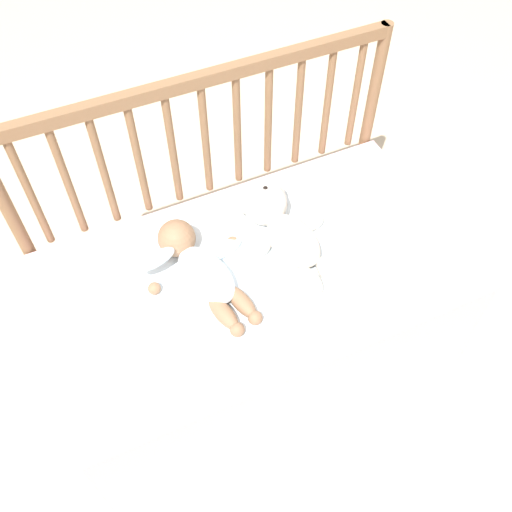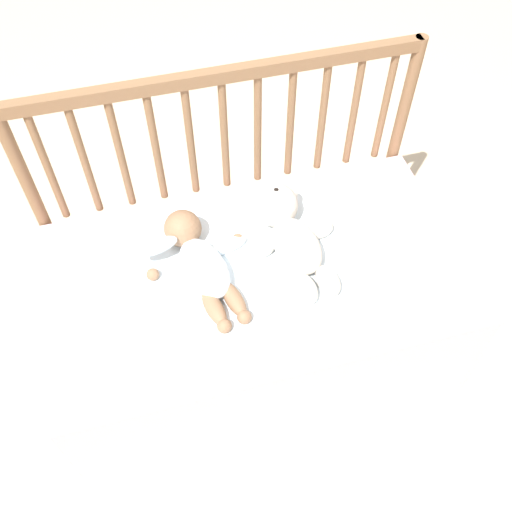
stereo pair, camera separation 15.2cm
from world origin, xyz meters
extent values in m
plane|color=#C6B293|center=(0.00, 0.00, 0.00)|extent=(12.00, 12.00, 0.00)
cube|color=#EDB7C6|center=(0.00, 0.00, 0.23)|extent=(1.15, 0.65, 0.46)
cylinder|color=brown|center=(-0.56, 0.35, 0.43)|extent=(0.04, 0.04, 0.87)
cylinder|color=brown|center=(0.56, 0.35, 0.43)|extent=(0.04, 0.04, 0.87)
cube|color=brown|center=(0.00, 0.35, 0.85)|extent=(1.11, 0.03, 0.04)
cylinder|color=brown|center=(-0.49, 0.35, 0.64)|extent=(0.02, 0.02, 0.37)
cylinder|color=brown|center=(-0.39, 0.35, 0.64)|extent=(0.02, 0.02, 0.37)
cylinder|color=brown|center=(-0.29, 0.35, 0.64)|extent=(0.02, 0.02, 0.37)
cylinder|color=brown|center=(-0.20, 0.35, 0.64)|extent=(0.02, 0.02, 0.37)
cylinder|color=brown|center=(-0.10, 0.35, 0.64)|extent=(0.02, 0.02, 0.37)
cylinder|color=brown|center=(0.00, 0.35, 0.64)|extent=(0.02, 0.02, 0.37)
cylinder|color=brown|center=(0.10, 0.35, 0.64)|extent=(0.02, 0.02, 0.37)
cylinder|color=brown|center=(0.20, 0.35, 0.64)|extent=(0.02, 0.02, 0.37)
cylinder|color=brown|center=(0.29, 0.35, 0.64)|extent=(0.02, 0.02, 0.37)
cylinder|color=brown|center=(0.39, 0.35, 0.64)|extent=(0.02, 0.02, 0.37)
cylinder|color=brown|center=(0.49, 0.35, 0.64)|extent=(0.02, 0.02, 0.37)
cube|color=white|center=(-0.01, 0.02, 0.46)|extent=(0.76, 0.51, 0.01)
ellipsoid|color=silver|center=(0.12, 0.02, 0.50)|extent=(0.14, 0.21, 0.09)
sphere|color=silver|center=(0.10, 0.16, 0.52)|extent=(0.13, 0.13, 0.13)
sphere|color=beige|center=(0.10, 0.16, 0.56)|extent=(0.05, 0.05, 0.05)
sphere|color=black|center=(0.10, 0.16, 0.58)|extent=(0.02, 0.02, 0.02)
sphere|color=silver|center=(0.05, 0.18, 0.52)|extent=(0.05, 0.05, 0.05)
sphere|color=silver|center=(0.15, 0.19, 0.52)|extent=(0.05, 0.05, 0.05)
ellipsoid|color=silver|center=(0.02, 0.05, 0.48)|extent=(0.09, 0.06, 0.05)
ellipsoid|color=silver|center=(0.20, 0.07, 0.48)|extent=(0.09, 0.06, 0.05)
ellipsoid|color=silver|center=(0.10, -0.11, 0.48)|extent=(0.07, 0.10, 0.06)
ellipsoid|color=silver|center=(0.17, -0.10, 0.48)|extent=(0.07, 0.10, 0.06)
ellipsoid|color=white|center=(-0.14, 0.02, 0.49)|extent=(0.16, 0.23, 0.08)
sphere|color=#936B4C|center=(-0.17, 0.16, 0.51)|extent=(0.11, 0.11, 0.11)
ellipsoid|color=white|center=(-0.25, 0.10, 0.53)|extent=(0.13, 0.07, 0.04)
ellipsoid|color=white|center=(-0.06, 0.09, 0.48)|extent=(0.13, 0.07, 0.04)
sphere|color=#936B4C|center=(-0.28, 0.05, 0.48)|extent=(0.03, 0.03, 0.03)
sphere|color=#936B4C|center=(-0.03, 0.10, 0.48)|extent=(0.03, 0.03, 0.03)
ellipsoid|color=#936B4C|center=(-0.14, -0.10, 0.48)|extent=(0.07, 0.13, 0.05)
ellipsoid|color=#936B4C|center=(-0.09, -0.09, 0.48)|extent=(0.07, 0.13, 0.05)
sphere|color=#936B4C|center=(-0.13, -0.16, 0.48)|extent=(0.04, 0.04, 0.04)
sphere|color=#936B4C|center=(-0.07, -0.15, 0.48)|extent=(0.04, 0.04, 0.04)
camera|label=1|loc=(-0.39, -0.83, 1.73)|focal=40.00mm
camera|label=2|loc=(-0.24, -0.88, 1.73)|focal=40.00mm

